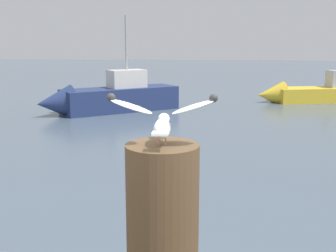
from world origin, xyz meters
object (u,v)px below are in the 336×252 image
at_px(boat_yellow, 320,92).
at_px(boat_navy, 106,98).
at_px(mooring_post, 163,221).
at_px(seagull, 162,120).

relative_size(boat_yellow, boat_navy, 1.20).
xyz_separation_m(mooring_post, seagull, (-0.00, 0.00, 0.55)).
height_order(seagull, boat_yellow, boat_yellow).
height_order(boat_yellow, boat_navy, boat_yellow).
height_order(mooring_post, boat_yellow, boat_yellow).
distance_m(mooring_post, boat_navy, 14.50).
xyz_separation_m(mooring_post, boat_navy, (-4.00, 13.89, -1.20)).
height_order(seagull, boat_navy, boat_navy).
bearing_deg(seagull, boat_navy, 106.06).
bearing_deg(boat_navy, boat_yellow, 24.40).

